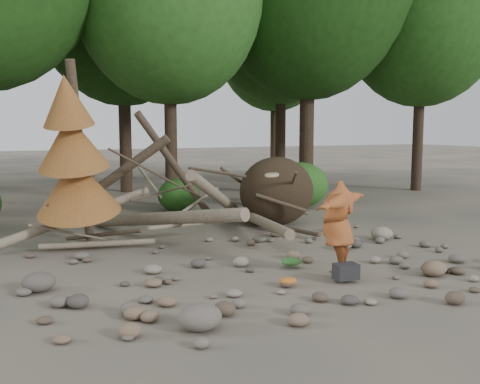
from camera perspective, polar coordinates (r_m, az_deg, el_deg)
name	(u,v)px	position (r m, az deg, el deg)	size (l,w,h in m)	color
ground	(265,271)	(10.66, 2.69, -8.43)	(120.00, 120.00, 0.00)	#514C44
deadfall_pile	(260,194)	(15.08, 2.10, -0.19)	(8.55, 5.24, 3.30)	#332619
dead_conifer	(74,159)	(12.61, -17.32, 3.39)	(2.06, 2.16, 4.35)	#4C3F30
bush_mid	(179,195)	(17.94, -6.56, -0.35)	(1.40, 1.40, 1.12)	#245819
bush_right	(299,185)	(18.94, 6.36, 0.76)	(2.00, 2.00, 1.60)	#2D6920
frisbee_thrower	(338,226)	(10.27, 10.41, -3.63)	(2.43, 1.70, 1.93)	#9D4E23
backpack	(346,275)	(10.06, 11.23, -8.64)	(0.43, 0.29, 0.29)	black
cloth_green	(291,264)	(10.91, 5.49, -7.64)	(0.43, 0.36, 0.16)	#336E2C
cloth_orange	(288,284)	(9.66, 5.13, -9.70)	(0.33, 0.27, 0.12)	#BE6320
boulder_front_left	(200,317)	(7.67, -4.29, -13.16)	(0.63, 0.56, 0.38)	#6A6058
boulder_front_right	(434,268)	(10.92, 19.98, -7.66)	(0.49, 0.44, 0.30)	#816750
boulder_mid_right	(382,233)	(13.91, 14.88, -4.30)	(0.56, 0.50, 0.34)	gray
boulder_mid_left	(39,282)	(9.96, -20.68, -8.96)	(0.57, 0.51, 0.34)	#59514B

